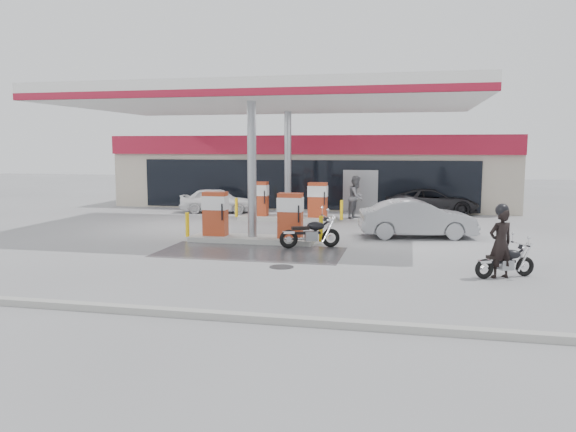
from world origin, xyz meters
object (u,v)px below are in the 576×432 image
parked_car_right (431,201)px  attendant (356,197)px  main_motorcycle (506,263)px  parked_car_left (231,197)px  pump_island_near (252,222)px  hatchback_silver (417,219)px  sedan_white (217,200)px  parked_motorcycle (311,234)px  biker_main (501,243)px  pump_island_far (288,205)px

parked_car_right → attendant: bearing=119.9°
attendant → main_motorcycle: bearing=-137.1°
attendant → parked_car_left: size_ratio=0.56×
pump_island_near → attendant: (3.03, 7.40, 0.31)m
attendant → hatchback_silver: (2.78, -5.17, -0.31)m
attendant → parked_car_left: bearing=81.5°
attendant → pump_island_near: bearing=176.9°
sedan_white → parked_car_left: (-0.26, 3.15, -0.12)m
parked_motorcycle → hatchback_silver: 4.65m
pump_island_near → sedan_white: pump_island_near is taller
pump_island_near → hatchback_silver: size_ratio=1.19×
biker_main → attendant: (-4.83, 11.46, 0.10)m
pump_island_near → sedan_white: size_ratio=1.36×
pump_island_far → sedan_white: (-4.24, 2.20, -0.06)m
main_motorcycle → parked_motorcycle: 6.58m
pump_island_far → hatchback_silver: 6.93m
biker_main → parked_motorcycle: (-5.58, 3.29, -0.44)m
parked_car_right → sedan_white: bearing=93.2°
pump_island_near → parked_motorcycle: size_ratio=2.58×
pump_island_far → hatchback_silver: bearing=-33.0°
pump_island_far → attendant: 3.36m
hatchback_silver → pump_island_far: bearing=46.5°
parked_motorcycle → parked_car_right: 11.62m
parked_motorcycle → attendant: size_ratio=0.98×
sedan_white → parked_car_left: bearing=-4.1°
pump_island_near → attendant: size_ratio=2.53×
pump_island_far → attendant: (3.03, 1.40, 0.31)m
parked_motorcycle → parked_car_left: (-6.78, 12.13, 0.05)m
pump_island_near → parked_car_right: pump_island_near is taller
biker_main → sedan_white: bearing=-74.1°
sedan_white → attendant: bearing=-105.2°
hatchback_silver → parked_car_left: bearing=38.0°
parked_motorcycle → biker_main: bearing=-52.8°
biker_main → parked_motorcycle: bearing=-59.2°
pump_island_far → parked_car_left: 7.00m
biker_main → parked_car_right: size_ratio=0.39×
parked_motorcycle → attendant: (0.75, 8.18, 0.54)m
pump_island_far → biker_main: 12.77m
main_motorcycle → parked_motorcycle: bearing=125.2°
sedan_white → parked_car_left: size_ratio=1.05×
pump_island_far → biker_main: (7.86, -10.07, 0.21)m
biker_main → parked_motorcycle: 6.49m
attendant → parked_car_right: bearing=-34.7°
main_motorcycle → pump_island_far: bearing=103.1°
parked_motorcycle → parked_car_right: bearing=45.8°
biker_main → hatchback_silver: 6.62m
parked_car_right → main_motorcycle: bearing=179.6°
sedan_white → pump_island_far: bearing=-126.3°
parked_motorcycle → attendant: 8.23m
biker_main → attendant: 12.44m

